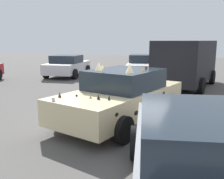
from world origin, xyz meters
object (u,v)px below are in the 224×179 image
(parked_van_behind_left, at_px, (187,61))
(art_car_decorated, at_px, (123,96))
(parked_sedan_behind_right, at_px, (143,66))
(parked_sedan_near_right, at_px, (68,66))
(parked_sedan_far_left, at_px, (203,159))

(parked_van_behind_left, bearing_deg, art_car_decorated, -1.99)
(parked_sedan_behind_right, height_order, parked_sedan_near_right, parked_sedan_behind_right)
(art_car_decorated, distance_m, parked_sedan_near_right, 9.88)
(art_car_decorated, xyz_separation_m, parked_sedan_behind_right, (8.74, 1.36, -0.03))
(parked_van_behind_left, distance_m, parked_sedan_far_left, 9.80)
(art_car_decorated, height_order, parked_sedan_near_right, art_car_decorated)
(parked_van_behind_left, height_order, parked_sedan_near_right, parked_van_behind_left)
(parked_van_behind_left, relative_size, parked_sedan_behind_right, 1.20)
(art_car_decorated, xyz_separation_m, parked_van_behind_left, (6.32, -1.37, 0.53))
(parked_van_behind_left, bearing_deg, parked_sedan_far_left, 14.96)
(parked_van_behind_left, xyz_separation_m, parked_sedan_far_left, (-9.75, -0.80, -0.54))
(parked_sedan_behind_right, relative_size, parked_sedan_near_right, 1.06)
(parked_sedan_behind_right, bearing_deg, parked_sedan_far_left, 5.74)
(parked_van_behind_left, bearing_deg, parked_sedan_behind_right, -121.27)
(parked_van_behind_left, relative_size, parked_sedan_far_left, 1.14)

